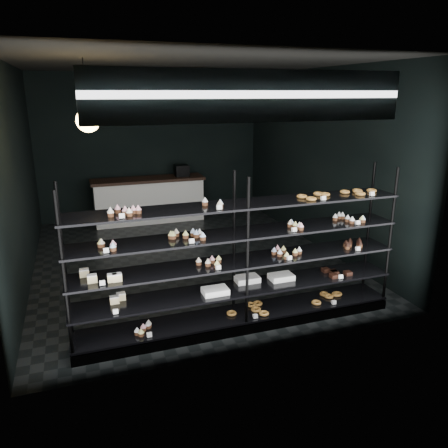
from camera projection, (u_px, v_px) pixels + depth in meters
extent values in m
cube|color=black|center=(187.00, 258.00, 7.65)|extent=(5.00, 6.00, 0.01)
cube|color=black|center=(181.00, 64.00, 6.72)|extent=(5.00, 6.00, 0.01)
cube|color=black|center=(152.00, 147.00, 9.90)|extent=(5.00, 0.01, 3.20)
cube|color=black|center=(256.00, 213.00, 4.47)|extent=(5.00, 0.01, 3.20)
cube|color=black|center=(18.00, 176.00, 6.40)|extent=(0.01, 6.00, 3.20)
cube|color=black|center=(317.00, 160.00, 7.97)|extent=(0.01, 6.00, 3.20)
cube|color=black|center=(240.00, 320.00, 5.43)|extent=(4.00, 0.50, 0.12)
cylinder|color=black|center=(64.00, 281.00, 4.34)|extent=(0.04, 0.04, 1.85)
cylinder|color=black|center=(64.00, 265.00, 4.74)|extent=(0.04, 0.04, 1.85)
cylinder|color=black|center=(247.00, 257.00, 4.97)|extent=(0.04, 0.04, 1.85)
cylinder|color=black|center=(234.00, 245.00, 5.36)|extent=(0.04, 0.04, 1.85)
cylinder|color=black|center=(390.00, 239.00, 5.59)|extent=(0.04, 0.04, 1.85)
cylinder|color=black|center=(368.00, 229.00, 5.98)|extent=(0.04, 0.04, 1.85)
cube|color=black|center=(240.00, 314.00, 5.41)|extent=(4.00, 0.50, 0.03)
cube|color=black|center=(240.00, 288.00, 5.30)|extent=(4.00, 0.50, 0.02)
cube|color=black|center=(240.00, 261.00, 5.20)|extent=(4.00, 0.50, 0.02)
cube|color=black|center=(241.00, 234.00, 5.10)|extent=(4.00, 0.50, 0.02)
cube|color=black|center=(241.00, 205.00, 5.00)|extent=(4.00, 0.50, 0.02)
cube|color=white|center=(127.00, 216.00, 4.41)|extent=(0.06, 0.04, 0.06)
cube|color=white|center=(219.00, 208.00, 4.72)|extent=(0.06, 0.04, 0.06)
cube|color=white|center=(321.00, 199.00, 5.12)|extent=(0.06, 0.04, 0.06)
cube|color=white|center=(370.00, 194.00, 5.34)|extent=(0.06, 0.04, 0.06)
cube|color=white|center=(102.00, 251.00, 4.43)|extent=(0.06, 0.04, 0.06)
cube|color=white|center=(189.00, 241.00, 4.72)|extent=(0.05, 0.04, 0.06)
cube|color=white|center=(293.00, 230.00, 5.12)|extent=(0.05, 0.04, 0.06)
cube|color=white|center=(358.00, 223.00, 5.39)|extent=(0.06, 0.04, 0.06)
cube|color=white|center=(104.00, 283.00, 4.53)|extent=(0.06, 0.04, 0.06)
cube|color=white|center=(218.00, 268.00, 4.92)|extent=(0.06, 0.04, 0.06)
cube|color=white|center=(293.00, 258.00, 5.22)|extent=(0.05, 0.04, 0.06)
cube|color=white|center=(359.00, 249.00, 5.52)|extent=(0.06, 0.04, 0.06)
cube|color=white|center=(116.00, 312.00, 4.66)|extent=(0.06, 0.04, 0.06)
cube|color=white|center=(343.00, 276.00, 5.55)|extent=(0.06, 0.04, 0.06)
cube|color=white|center=(152.00, 334.00, 4.88)|extent=(0.06, 0.04, 0.06)
cube|color=white|center=(252.00, 317.00, 5.26)|extent=(0.05, 0.04, 0.06)
cube|color=white|center=(332.00, 303.00, 5.61)|extent=(0.06, 0.04, 0.06)
cube|color=#110C3E|center=(255.00, 96.00, 4.21)|extent=(3.20, 0.04, 0.45)
cube|color=white|center=(256.00, 96.00, 4.19)|extent=(3.30, 0.02, 0.50)
cylinder|color=black|center=(85.00, 83.00, 5.25)|extent=(0.01, 0.01, 0.59)
sphere|color=#F0B154|center=(88.00, 121.00, 5.37)|extent=(0.29, 0.29, 0.29)
cube|color=white|center=(149.00, 201.00, 9.71)|extent=(2.36, 0.60, 0.92)
cube|color=black|center=(148.00, 179.00, 9.57)|extent=(2.45, 0.65, 0.06)
cube|color=black|center=(181.00, 171.00, 9.76)|extent=(0.30, 0.30, 0.25)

